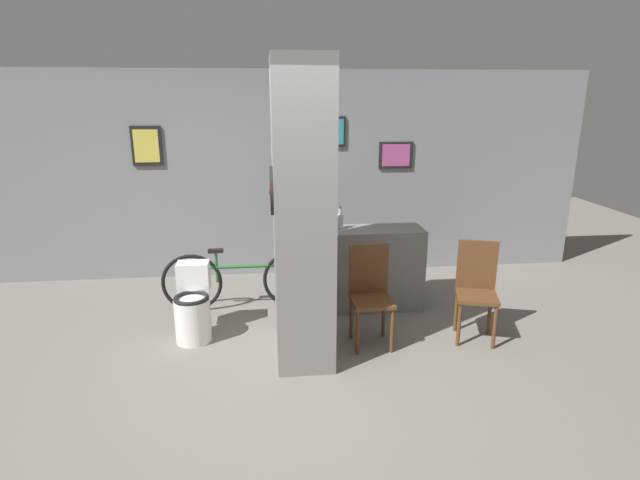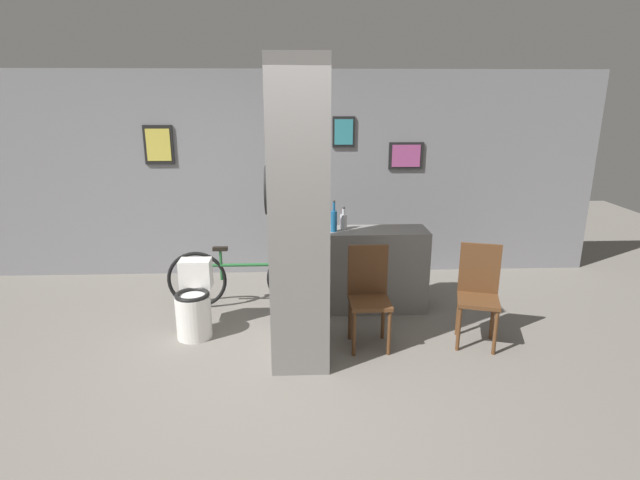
{
  "view_description": "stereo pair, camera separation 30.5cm",
  "coord_description": "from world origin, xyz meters",
  "px_view_note": "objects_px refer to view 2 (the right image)",
  "views": [
    {
      "loc": [
        -0.17,
        -3.73,
        2.3
      ],
      "look_at": [
        0.33,
        0.86,
        0.95
      ],
      "focal_mm": 28.0,
      "sensor_mm": 36.0,
      "label": 1
    },
    {
      "loc": [
        0.14,
        -3.75,
        2.3
      ],
      "look_at": [
        0.33,
        0.86,
        0.95
      ],
      "focal_mm": 28.0,
      "sensor_mm": 36.0,
      "label": 2
    }
  ],
  "objects_px": {
    "toilet": "(194,304)",
    "bottle_tall": "(334,220)",
    "bicycle": "(247,278)",
    "chair_by_doorway": "(478,291)",
    "chair_near_pillar": "(369,292)"
  },
  "relations": [
    {
      "from": "bottle_tall",
      "to": "bicycle",
      "type": "bearing_deg",
      "value": 171.76
    },
    {
      "from": "chair_by_doorway",
      "to": "bicycle",
      "type": "height_order",
      "value": "chair_by_doorway"
    },
    {
      "from": "bicycle",
      "to": "bottle_tall",
      "type": "height_order",
      "value": "bottle_tall"
    },
    {
      "from": "chair_near_pillar",
      "to": "bottle_tall",
      "type": "xyz_separation_m",
      "value": [
        -0.28,
        0.77,
        0.51
      ]
    },
    {
      "from": "toilet",
      "to": "bicycle",
      "type": "distance_m",
      "value": 0.79
    },
    {
      "from": "toilet",
      "to": "bottle_tall",
      "type": "relative_size",
      "value": 2.13
    },
    {
      "from": "toilet",
      "to": "chair_near_pillar",
      "type": "height_order",
      "value": "chair_near_pillar"
    },
    {
      "from": "toilet",
      "to": "bicycle",
      "type": "relative_size",
      "value": 0.41
    },
    {
      "from": "chair_by_doorway",
      "to": "chair_near_pillar",
      "type": "bearing_deg",
      "value": -163.66
    },
    {
      "from": "chair_near_pillar",
      "to": "bicycle",
      "type": "distance_m",
      "value": 1.54
    },
    {
      "from": "chair_by_doorway",
      "to": "toilet",
      "type": "bearing_deg",
      "value": -169.07
    },
    {
      "from": "chair_near_pillar",
      "to": "bottle_tall",
      "type": "bearing_deg",
      "value": 109.3
    },
    {
      "from": "toilet",
      "to": "bicycle",
      "type": "xyz_separation_m",
      "value": [
        0.45,
        0.65,
        0.02
      ]
    },
    {
      "from": "chair_by_doorway",
      "to": "bicycle",
      "type": "relative_size",
      "value": 0.54
    },
    {
      "from": "chair_near_pillar",
      "to": "chair_by_doorway",
      "type": "relative_size",
      "value": 1.0
    }
  ]
}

